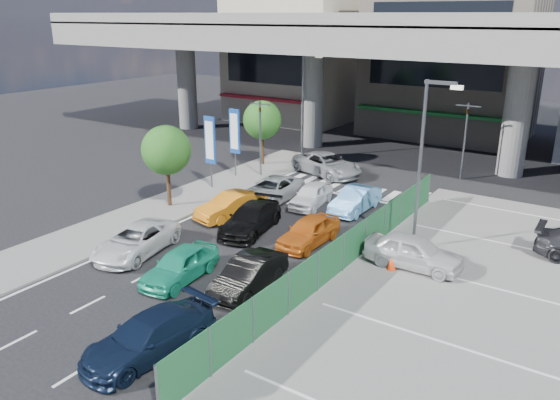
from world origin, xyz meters
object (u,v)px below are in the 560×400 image
Objects in this scene: traffic_light_left at (260,120)px; minivan_navy_back at (149,336)px; traffic_light_right at (467,122)px; kei_truck_front_right at (355,200)px; taxi_teal_mid at (180,265)px; sedan_black_mid at (251,219)px; tree_near at (166,150)px; street_lamp_right at (425,153)px; wagon_silver_front_left at (271,190)px; sedan_white_front_mid at (311,195)px; crossing_wagon_silver at (327,164)px; hatch_black_mid_right at (249,275)px; tree_far at (262,120)px; sedan_white_mid_left at (136,240)px; parked_sedan_white at (414,252)px; traffic_cone at (392,261)px; signboard_far at (235,133)px; street_lamp_left at (305,97)px; taxi_orange_left at (231,206)px; taxi_orange_right at (309,231)px.

traffic_light_left reaches higher than minivan_navy_back.
traffic_light_right is 1.24× the size of kei_truck_front_right.
kei_truck_front_right is (2.40, 11.72, 0.00)m from taxi_teal_mid.
sedan_black_mid is 1.14× the size of kei_truck_front_right.
tree_near is at bearing -150.39° from kei_truck_front_right.
street_lamp_right is 11.85m from taxi_teal_mid.
wagon_silver_front_left is 1.27× the size of sedan_white_front_mid.
crossing_wagon_silver is at bearing 111.96° from minivan_navy_back.
hatch_black_mid_right is 6.35m from sedan_black_mid.
crossing_wagon_silver is at bearing 5.00° from tree_far.
tree_near reaches higher than sedan_white_mid_left.
sedan_black_mid is at bearing -57.46° from traffic_light_left.
crossing_wagon_silver is 15.02m from parked_sedan_white.
tree_far is at bearing -161.31° from traffic_light_right.
taxi_teal_mid is at bearing -141.06° from traffic_cone.
tree_near reaches higher than signboard_far.
sedan_white_front_mid is (-5.75, -10.27, -3.27)m from traffic_light_right.
signboard_far reaches higher than kei_truck_front_right.
street_lamp_left reaches higher than taxi_teal_mid.
taxi_orange_left is 0.88× the size of sedan_black_mid.
taxi_orange_right is 5.34× the size of traffic_cone.
parked_sedan_white reaches higher than minivan_navy_back.
sedan_white_front_mid is 6.66m from crossing_wagon_silver.
traffic_light_left is at bearing 59.33° from parked_sedan_white.
taxi_orange_left is at bearing 172.60° from traffic_cone.
sedan_white_front_mid is at bearing 159.79° from street_lamp_right.
sedan_black_mid is at bearing -151.37° from crossing_wagon_silver.
minivan_navy_back reaches higher than sedan_white_front_mid.
sedan_black_mid is 0.88× the size of crossing_wagon_silver.
street_lamp_right is at bearing 86.77° from traffic_cone.
sedan_black_mid is (6.97, -10.91, -2.70)m from tree_far.
traffic_light_left is at bearing 119.12° from hatch_black_mid_right.
taxi_orange_left is (4.87, -9.91, -2.70)m from tree_far.
street_lamp_left reaches higher than traffic_light_right.
street_lamp_left is at bearing 110.53° from hatch_black_mid_right.
street_lamp_left is 1.67× the size of tree_far.
signboard_far is 1.12× the size of taxi_orange_left.
tree_near is 1.23× the size of sedan_white_front_mid.
tree_near is 6.33× the size of traffic_cone.
parked_sedan_white is (14.03, -13.93, -3.97)m from street_lamp_left.
signboard_far is 15.57m from taxi_teal_mid.
traffic_light_right is 15.42m from parked_sedan_white.
traffic_cone is at bearing -120.73° from crossing_wagon_silver.
hatch_black_mid_right is (0.06, 5.38, 0.00)m from minivan_navy_back.
sedan_white_mid_left is 6.38× the size of traffic_cone.
kei_truck_front_right is (9.32, 5.28, -2.70)m from tree_near.
taxi_orange_right and kei_truck_front_right have the same top height.
taxi_teal_mid is at bearing -93.81° from sedan_black_mid.
minivan_navy_back is 1.00× the size of sedan_black_mid.
wagon_silver_front_left and kei_truck_front_right have the same top height.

